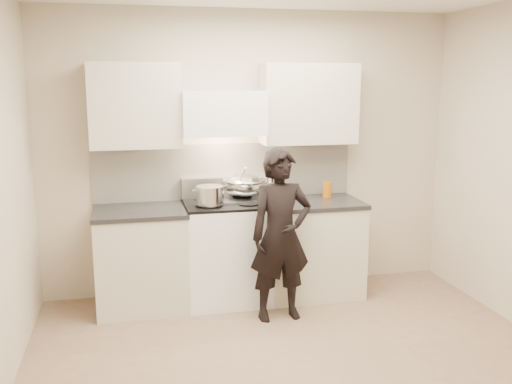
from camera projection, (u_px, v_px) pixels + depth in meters
ground_plane at (302, 369)px, 4.12m from camera, size 4.00×4.00×0.00m
room_shell at (283, 143)px, 4.15m from camera, size 4.04×3.54×2.70m
stove at (227, 251)px, 5.32m from camera, size 0.76×0.65×0.96m
counter_right at (311, 247)px, 5.51m from camera, size 0.92×0.67×0.92m
counter_left at (142, 258)px, 5.16m from camera, size 0.82×0.67×0.92m
wok at (244, 185)px, 5.39m from camera, size 0.41×0.51×0.33m
stock_pot at (210, 195)px, 5.06m from camera, size 0.34×0.32×0.17m
utensil_crock at (271, 189)px, 5.47m from camera, size 0.12×0.12×0.31m
spice_jar at (293, 194)px, 5.50m from camera, size 0.04×0.04×0.10m
oil_glass at (327, 189)px, 5.57m from camera, size 0.09×0.09×0.16m
person at (281, 236)px, 4.87m from camera, size 0.57×0.39×1.49m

